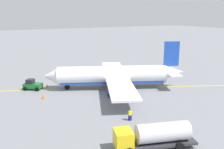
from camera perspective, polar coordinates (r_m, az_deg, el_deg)
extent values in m
plane|color=slate|center=(54.42, 0.00, -3.07)|extent=(400.00, 400.00, 0.00)
cylinder|color=white|center=(53.66, 0.00, -0.10)|extent=(22.23, 12.63, 3.81)
cube|color=#1E47B7|center=(53.92, 0.00, -1.18)|extent=(20.80, 11.49, 1.07)
cone|color=white|center=(54.07, -13.39, -0.37)|extent=(4.35, 4.62, 3.66)
cone|color=white|center=(56.24, 13.52, 0.56)|extent=(5.33, 4.74, 3.24)
cube|color=#1E47B7|center=(55.30, 13.12, 4.51)|extent=(3.07, 1.62, 5.20)
cube|color=white|center=(56.04, 12.91, 0.57)|extent=(5.59, 8.65, 0.24)
cube|color=white|center=(53.87, 1.06, -0.57)|extent=(16.84, 30.10, 0.36)
cylinder|color=#1E47B7|center=(49.15, 0.76, -3.49)|extent=(3.78, 3.21, 2.10)
cylinder|color=#1E47B7|center=(59.12, -0.24, -0.52)|extent=(3.78, 3.21, 2.10)
cylinder|color=#4C4C51|center=(54.13, -9.99, -2.10)|extent=(0.24, 0.24, 1.21)
cylinder|color=black|center=(54.30, -9.97, -2.72)|extent=(1.17, 0.81, 1.10)
cylinder|color=#4C4C51|center=(51.83, 2.46, -2.62)|extent=(0.24, 0.24, 1.21)
cylinder|color=black|center=(52.00, 2.45, -3.26)|extent=(1.17, 0.81, 1.10)
cylinder|color=#4C4C51|center=(56.80, 1.78, -1.15)|extent=(0.24, 0.24, 1.21)
cylinder|color=black|center=(56.95, 1.78, -1.74)|extent=(1.17, 0.81, 1.10)
cube|color=#2D2D33|center=(31.80, 10.08, -14.70)|extent=(9.49, 5.08, 0.30)
cube|color=yellow|center=(30.17, 2.53, -14.10)|extent=(2.62, 2.88, 2.00)
cube|color=black|center=(29.79, 0.81, -13.59)|extent=(0.74, 1.96, 0.90)
cylinder|color=silver|center=(31.42, 11.23, -12.46)|extent=(6.76, 4.07, 2.30)
cylinder|color=black|center=(31.84, 2.66, -14.75)|extent=(1.15, 0.66, 1.10)
cylinder|color=black|center=(31.72, 14.81, -15.35)|extent=(1.15, 0.66, 1.10)
cylinder|color=black|center=(33.69, 12.89, -13.42)|extent=(1.15, 0.66, 1.10)
cube|color=#196B28|center=(55.79, -17.21, -2.37)|extent=(4.08, 3.76, 0.90)
cube|color=black|center=(55.77, -17.74, -1.46)|extent=(2.08, 2.12, 0.90)
cylinder|color=black|center=(56.26, -15.55, -2.60)|extent=(0.82, 0.72, 0.80)
cylinder|color=black|center=(54.51, -16.37, -3.18)|extent=(0.82, 0.72, 0.80)
cylinder|color=black|center=(57.33, -17.94, -2.47)|extent=(0.82, 0.72, 0.80)
cylinder|color=black|center=(55.61, -18.82, -3.03)|extent=(0.82, 0.72, 0.80)
cube|color=navy|center=(38.75, 4.03, -9.57)|extent=(0.44, 0.33, 0.85)
cube|color=yellow|center=(38.47, 4.05, -8.57)|extent=(0.53, 0.37, 0.60)
sphere|color=tan|center=(38.30, 4.06, -7.97)|extent=(0.24, 0.24, 0.24)
cone|color=#F2590F|center=(49.56, -15.07, -4.83)|extent=(0.64, 0.64, 0.71)
cone|color=#F2590F|center=(57.17, -14.24, -2.34)|extent=(0.58, 0.58, 0.64)
cube|color=yellow|center=(54.42, 0.00, -3.06)|extent=(57.18, 25.49, 0.01)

